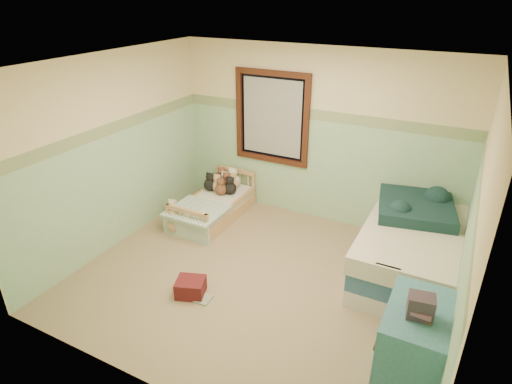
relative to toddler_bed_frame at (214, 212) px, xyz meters
The scene contains 33 objects.
floor 1.68m from the toddler_bed_frame, 38.79° to the right, with size 4.20×3.60×0.02m, color #876E51.
ceiling 2.94m from the toddler_bed_frame, 38.79° to the right, with size 4.20×3.60×0.02m, color silver.
wall_back 1.90m from the toddler_bed_frame, 29.86° to the left, with size 4.20×0.04×2.50m, color beige.
wall_front 3.34m from the toddler_bed_frame, 65.37° to the right, with size 4.20×0.04×2.50m, color beige.
wall_left 1.75m from the toddler_bed_frame, 127.08° to the right, with size 0.04×3.60×2.50m, color beige.
wall_right 3.75m from the toddler_bed_frame, 17.13° to the right, with size 0.04×3.60×2.50m, color beige.
wainscot_mint 1.64m from the toddler_bed_frame, 29.36° to the left, with size 4.20×0.01×1.50m, color #90BB92.
border_strip 2.11m from the toddler_bed_frame, 29.36° to the left, with size 4.20×0.01×0.15m, color #3D6F46.
window_frame 1.65m from the toddler_bed_frame, 49.49° to the left, with size 1.16×0.06×1.36m, color #471C11.
window_blinds 1.65m from the toddler_bed_frame, 49.89° to the left, with size 0.92×0.01×1.12m, color #B7B7B5.
toddler_bed_frame is the anchor object (origin of this frame).
toddler_mattress 0.15m from the toddler_bed_frame, ahead, with size 0.64×1.34×0.12m, color white.
patchwork_quilt 0.49m from the toddler_bed_frame, 90.00° to the right, with size 0.76×0.70×0.03m, color #6EABCD.
plush_bed_brown 0.61m from the toddler_bed_frame, 106.70° to the left, with size 0.20×0.20×0.20m, color brown.
plush_bed_white 0.60m from the toddler_bed_frame, 84.29° to the left, with size 0.22×0.22×0.22m, color silver.
plush_bed_tan 0.43m from the toddler_bed_frame, 109.65° to the left, with size 0.19×0.19×0.19m, color tan.
plush_bed_dark 0.44m from the toddler_bed_frame, 65.10° to the left, with size 0.19×0.19×0.19m, color black.
plush_floor_cream 0.61m from the toddler_bed_frame, 144.01° to the right, with size 0.23×0.23×0.23m, color beige.
plush_floor_tan 0.68m from the toddler_bed_frame, 110.86° to the right, with size 0.27×0.27×0.27m, color tan.
twin_bed_frame 2.86m from the toddler_bed_frame, ahead, with size 1.03×2.05×0.22m, color silver.
twin_boxspring 2.87m from the toddler_bed_frame, ahead, with size 1.03×2.05×0.22m, color navy.
twin_mattress 2.89m from the toddler_bed_frame, ahead, with size 1.07×2.09×0.22m, color silver.
teal_blanket 2.89m from the toddler_bed_frame, ahead, with size 0.87×0.92×0.14m, color black.
dresser 3.62m from the toddler_bed_frame, 29.47° to the right, with size 0.51×0.81×0.81m, color #346B83.
book_stack 3.74m from the toddler_bed_frame, 30.66° to the right, with size 0.20×0.16×0.20m, color #442423.
red_pillow 1.83m from the toddler_bed_frame, 65.85° to the right, with size 0.31×0.27×0.20m, color maroon.
floor_book 1.91m from the toddler_bed_frame, 62.12° to the right, with size 0.24×0.18×0.02m, color yellow.
extra_plush_0 0.36m from the toddler_bed_frame, 84.78° to the left, with size 0.18×0.18×0.18m, color brown.
extra_plush_1 0.54m from the toddler_bed_frame, 97.20° to the left, with size 0.19×0.19×0.19m, color silver.
extra_plush_2 0.44m from the toddler_bed_frame, 130.37° to the left, with size 0.20×0.20×0.20m, color black.
extra_plush_3 0.54m from the toddler_bed_frame, 80.44° to the left, with size 0.19×0.19×0.19m, color tan.
extra_plush_4 0.49m from the toddler_bed_frame, 87.03° to the left, with size 0.20×0.20×0.20m, color brown.
extra_plush_5 0.53m from the toddler_bed_frame, 116.46° to the left, with size 0.16×0.16×0.16m, color black.
Camera 1 is at (1.91, -3.77, 3.19)m, focal length 30.23 mm.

